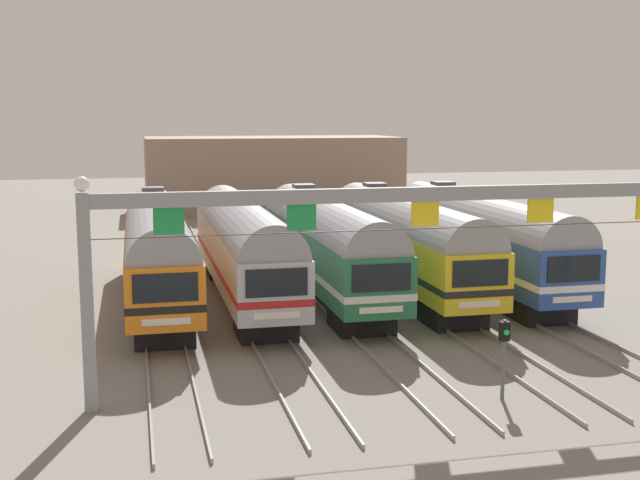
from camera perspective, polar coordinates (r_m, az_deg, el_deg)
name	(u,v)px	position (r m, az deg, el deg)	size (l,w,h in m)	color
ground_plane	(326,297)	(39.45, 0.39, -3.99)	(160.00, 160.00, 0.00)	gray
track_bed	(268,242)	(55.83, -3.65, -0.17)	(17.35, 70.00, 0.15)	gray
commuter_train_orange	(157,248)	(37.92, -11.34, -0.54)	(2.88, 18.06, 5.05)	orange
commuter_train_stainless	(243,245)	(38.23, -5.39, -0.34)	(2.88, 18.06, 4.77)	#B2B5BA
commuter_train_green	(326,242)	(38.94, 0.39, -0.13)	(2.88, 18.06, 5.05)	#236B42
commuter_train_yellow	(404,239)	(40.03, 5.92, 0.07)	(2.88, 18.06, 5.05)	gold
commuter_train_blue	(479,236)	(41.48, 11.10, 0.25)	(2.88, 18.06, 5.05)	#284C9E
catenary_gantry	(425,226)	(25.77, 7.36, 0.97)	(21.09, 0.44, 6.97)	gray
yard_signal_mast	(504,344)	(25.64, 12.78, -7.12)	(0.28, 0.35, 2.52)	#59595E
maintenance_building	(272,173)	(76.68, -3.40, 4.72)	(23.22, 10.00, 6.71)	gray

